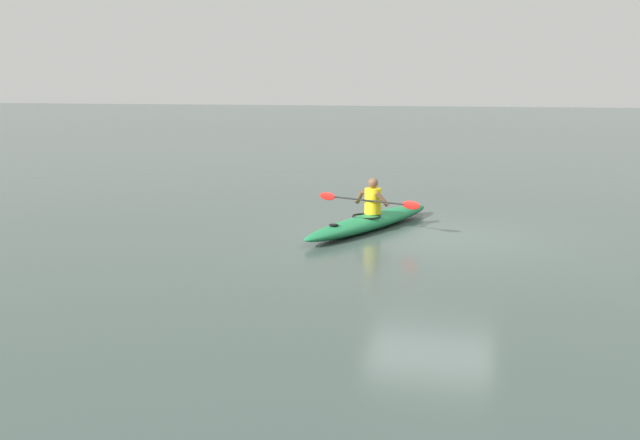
{
  "coord_description": "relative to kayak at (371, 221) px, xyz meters",
  "views": [
    {
      "loc": [
        -1.21,
        14.15,
        2.99
      ],
      "look_at": [
        1.62,
        2.68,
        0.76
      ],
      "focal_mm": 41.07,
      "sensor_mm": 36.0,
      "label": 1
    }
  ],
  "objects": [
    {
      "name": "kayak",
      "position": [
        0.0,
        0.0,
        0.0
      ],
      "size": [
        2.3,
        4.52,
        0.31
      ],
      "color": "#19723F",
      "rests_on": "ground"
    },
    {
      "name": "kayaker",
      "position": [
        -0.02,
        -0.04,
        0.47
      ],
      "size": [
        2.25,
        0.91,
        0.75
      ],
      "color": "yellow",
      "rests_on": "kayak"
    },
    {
      "name": "ground_plane",
      "position": [
        -1.33,
        0.55,
        -0.16
      ],
      "size": [
        160.0,
        160.0,
        0.0
      ],
      "primitive_type": "plane",
      "color": "#384742"
    }
  ]
}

